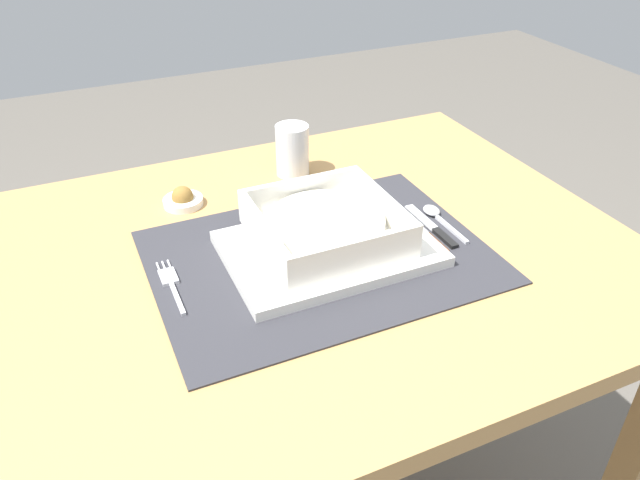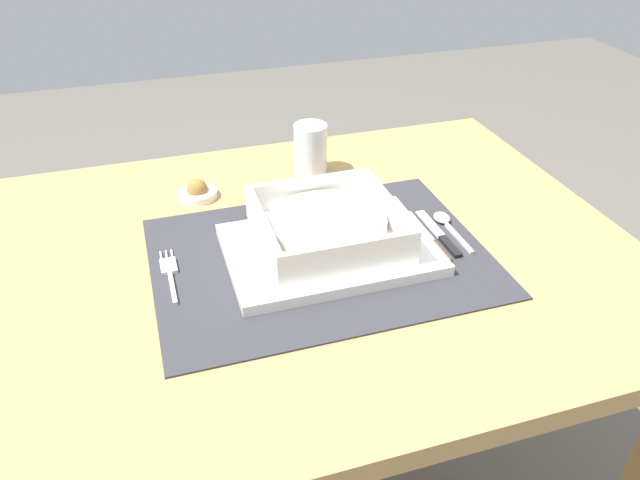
# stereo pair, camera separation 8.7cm
# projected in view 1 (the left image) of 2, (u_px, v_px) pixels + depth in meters

# --- Properties ---
(dining_table) EXTENTS (0.99, 0.75, 0.71)m
(dining_table) POSITION_uv_depth(u_px,v_px,m) (296.00, 305.00, 0.95)
(dining_table) COLOR #B2844C
(dining_table) RESTS_ON ground
(placemat) EXTENTS (0.47, 0.35, 0.00)m
(placemat) POSITION_uv_depth(u_px,v_px,m) (320.00, 257.00, 0.89)
(placemat) COLOR #2D2D33
(placemat) RESTS_ON dining_table
(serving_plate) EXTENTS (0.29, 0.20, 0.02)m
(serving_plate) POSITION_uv_depth(u_px,v_px,m) (329.00, 249.00, 0.89)
(serving_plate) COLOR white
(serving_plate) RESTS_ON placemat
(porridge_bowl) EXTENTS (0.20, 0.20, 0.05)m
(porridge_bowl) POSITION_uv_depth(u_px,v_px,m) (326.00, 227.00, 0.88)
(porridge_bowl) COLOR white
(porridge_bowl) RESTS_ON serving_plate
(fork) EXTENTS (0.02, 0.13, 0.00)m
(fork) POSITION_uv_depth(u_px,v_px,m) (171.00, 282.00, 0.83)
(fork) COLOR silver
(fork) RESTS_ON placemat
(spoon) EXTENTS (0.02, 0.11, 0.01)m
(spoon) POSITION_uv_depth(u_px,v_px,m) (436.00, 214.00, 0.97)
(spoon) COLOR silver
(spoon) RESTS_ON placemat
(butter_knife) EXTENTS (0.01, 0.13, 0.01)m
(butter_knife) POSITION_uv_depth(u_px,v_px,m) (434.00, 228.00, 0.94)
(butter_knife) COLOR black
(butter_knife) RESTS_ON placemat
(bread_knife) EXTENTS (0.01, 0.14, 0.01)m
(bread_knife) POSITION_uv_depth(u_px,v_px,m) (423.00, 232.00, 0.93)
(bread_knife) COLOR #59331E
(bread_knife) RESTS_ON placemat
(drinking_glass) EXTENTS (0.06, 0.06, 0.09)m
(drinking_glass) POSITION_uv_depth(u_px,v_px,m) (292.00, 153.00, 1.09)
(drinking_glass) COLOR white
(drinking_glass) RESTS_ON dining_table
(condiment_saucer) EXTENTS (0.06, 0.06, 0.04)m
(condiment_saucer) POSITION_uv_depth(u_px,v_px,m) (183.00, 199.00, 1.01)
(condiment_saucer) COLOR white
(condiment_saucer) RESTS_ON dining_table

